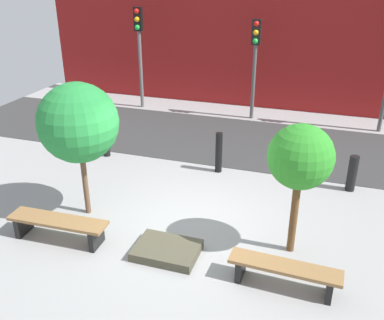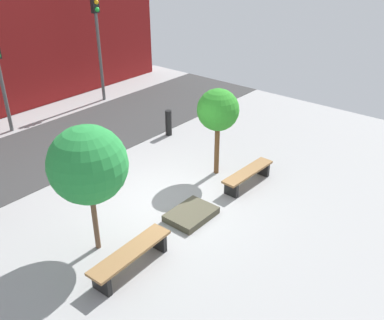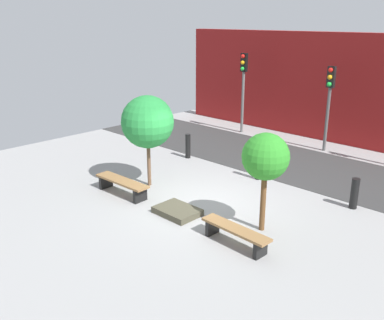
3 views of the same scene
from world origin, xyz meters
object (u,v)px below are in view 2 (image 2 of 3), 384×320
(bollard_left, at_px, (92,154))
(bollard_center, at_px, (169,123))
(bench_right, at_px, (248,174))
(planter_bed, at_px, (191,214))
(traffic_light_mid_east, at_px, (97,28))
(bench_left, at_px, (131,255))
(tree_behind_right_bench, at_px, (218,111))
(tree_behind_left_bench, at_px, (88,165))

(bollard_left, bearing_deg, bollard_center, 0.00)
(bench_right, height_order, bollard_center, bollard_center)
(bench_right, bearing_deg, bollard_center, 76.67)
(planter_bed, relative_size, traffic_light_mid_east, 0.28)
(bench_right, bearing_deg, bench_left, -177.79)
(bench_right, height_order, tree_behind_right_bench, tree_behind_right_bench)
(bench_left, xyz_separation_m, tree_behind_left_bench, (0.00, 1.03, 1.66))
(traffic_light_mid_east, bearing_deg, planter_bed, -117.05)
(tree_behind_right_bench, xyz_separation_m, traffic_light_mid_east, (1.94, 7.06, 0.98))
(planter_bed, bearing_deg, bollard_left, 90.00)
(bollard_center, bearing_deg, bench_left, -144.22)
(tree_behind_right_bench, relative_size, traffic_light_mid_east, 0.59)
(bench_left, bearing_deg, traffic_light_mid_east, 50.69)
(bench_left, height_order, tree_behind_left_bench, tree_behind_left_bench)
(tree_behind_left_bench, distance_m, tree_behind_right_bench, 4.18)
(bollard_center, xyz_separation_m, traffic_light_mid_east, (0.89, 4.32, 2.39))
(bollard_center, distance_m, traffic_light_mid_east, 5.02)
(tree_behind_right_bench, xyz_separation_m, bollard_left, (-2.09, 2.74, -1.33))
(bench_left, height_order, planter_bed, bench_left)
(traffic_light_mid_east, bearing_deg, bench_left, -127.11)
(planter_bed, relative_size, bollard_center, 1.33)
(traffic_light_mid_east, bearing_deg, bollard_left, -133.00)
(bench_right, bearing_deg, tree_behind_right_bench, 92.21)
(planter_bed, bearing_deg, tree_behind_right_bench, 21.62)
(tree_behind_right_bench, bearing_deg, bollard_center, 69.07)
(planter_bed, height_order, tree_behind_right_bench, tree_behind_right_bench)
(bollard_left, relative_size, traffic_light_mid_east, 0.25)
(tree_behind_left_bench, bearing_deg, tree_behind_right_bench, -0.00)
(planter_bed, distance_m, tree_behind_left_bench, 2.95)
(bench_left, relative_size, tree_behind_left_bench, 0.69)
(bollard_left, height_order, bollard_center, bollard_left)
(tree_behind_right_bench, relative_size, bollard_center, 2.85)
(bench_left, distance_m, bench_right, 4.18)
(tree_behind_left_bench, bearing_deg, bollard_left, 52.66)
(bench_left, bearing_deg, tree_behind_left_bench, 87.79)
(tree_behind_left_bench, relative_size, bollard_center, 3.26)
(bench_right, height_order, traffic_light_mid_east, traffic_light_mid_east)
(bench_left, bearing_deg, bollard_left, 58.78)
(tree_behind_right_bench, height_order, traffic_light_mid_east, traffic_light_mid_east)
(tree_behind_left_bench, distance_m, bollard_left, 3.75)
(bench_left, bearing_deg, bench_right, -2.21)
(bench_right, bearing_deg, planter_bed, 176.74)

